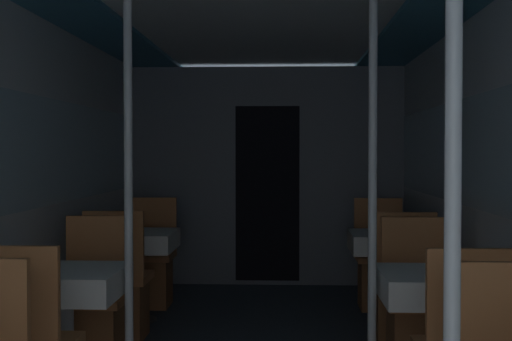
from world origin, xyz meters
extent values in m
cube|color=silver|center=(-1.38, 2.77, 1.09)|extent=(0.05, 8.34, 2.19)
cube|color=silver|center=(-1.37, 2.77, 1.34)|extent=(0.03, 7.67, 0.70)
cube|color=silver|center=(1.38, 2.77, 1.09)|extent=(0.05, 8.34, 2.19)
cube|color=silver|center=(1.37, 2.77, 1.34)|extent=(0.03, 7.67, 0.70)
cube|color=slate|center=(0.00, 6.00, 1.09)|extent=(2.71, 0.08, 2.19)
cube|color=black|center=(0.00, 5.95, 0.92)|extent=(0.64, 0.01, 1.75)
cylinder|color=#B7B7BC|center=(-1.00, 2.58, 0.35)|extent=(0.10, 0.10, 0.67)
cube|color=#93704C|center=(-1.00, 2.58, 0.69)|extent=(0.58, 0.58, 0.02)
cube|color=white|center=(-1.00, 2.58, 0.63)|extent=(0.62, 0.62, 0.15)
cube|color=#D17A42|center=(-1.00, 1.86, 0.69)|extent=(0.42, 0.04, 0.47)
cube|color=#9C5B31|center=(-1.00, 3.12, 0.21)|extent=(0.36, 0.36, 0.41)
cube|color=#D17A42|center=(-1.00, 3.12, 0.44)|extent=(0.42, 0.42, 0.05)
cube|color=#D17A42|center=(-1.00, 3.31, 0.69)|extent=(0.42, 0.04, 0.47)
cylinder|color=silver|center=(-0.64, 2.58, 1.09)|extent=(0.05, 0.05, 2.19)
cylinder|color=#4C4C51|center=(-1.00, 4.39, 0.01)|extent=(0.33, 0.33, 0.01)
cylinder|color=#B7B7BC|center=(-1.00, 4.39, 0.35)|extent=(0.10, 0.10, 0.67)
cube|color=#93704C|center=(-1.00, 4.39, 0.69)|extent=(0.58, 0.58, 0.02)
cube|color=white|center=(-1.00, 4.39, 0.63)|extent=(0.62, 0.62, 0.15)
cube|color=#9C5B31|center=(-1.00, 3.86, 0.21)|extent=(0.36, 0.36, 0.41)
cube|color=#D17A42|center=(-1.00, 3.86, 0.44)|extent=(0.42, 0.42, 0.05)
cube|color=#D17A42|center=(-1.00, 3.67, 0.69)|extent=(0.42, 0.04, 0.47)
cube|color=#9C5B31|center=(-1.00, 4.93, 0.21)|extent=(0.36, 0.36, 0.41)
cube|color=#D17A42|center=(-1.00, 4.93, 0.44)|extent=(0.42, 0.42, 0.05)
cube|color=#D17A42|center=(-1.00, 5.12, 0.69)|extent=(0.42, 0.04, 0.47)
cube|color=#D17A42|center=(1.00, 1.50, 0.69)|extent=(0.42, 0.04, 0.47)
cylinder|color=silver|center=(0.64, 0.78, 1.09)|extent=(0.05, 0.05, 2.19)
cylinder|color=#B7B7BC|center=(1.00, 2.58, 0.35)|extent=(0.10, 0.10, 0.67)
cube|color=#93704C|center=(1.00, 2.58, 0.69)|extent=(0.58, 0.58, 0.02)
cube|color=white|center=(1.00, 2.58, 0.63)|extent=(0.62, 0.62, 0.15)
cube|color=#D17A42|center=(1.00, 1.86, 0.69)|extent=(0.42, 0.04, 0.47)
cube|color=#9C5B31|center=(1.00, 3.12, 0.21)|extent=(0.36, 0.36, 0.41)
cube|color=#D17A42|center=(1.00, 3.12, 0.44)|extent=(0.42, 0.42, 0.05)
cube|color=#D17A42|center=(1.00, 3.31, 0.69)|extent=(0.42, 0.04, 0.47)
cylinder|color=silver|center=(0.64, 2.58, 1.09)|extent=(0.05, 0.05, 2.19)
cylinder|color=#4C4C51|center=(1.00, 4.39, 0.01)|extent=(0.33, 0.33, 0.01)
cylinder|color=#B7B7BC|center=(1.00, 4.39, 0.35)|extent=(0.10, 0.10, 0.67)
cube|color=#93704C|center=(1.00, 4.39, 0.69)|extent=(0.58, 0.58, 0.02)
cube|color=white|center=(1.00, 4.39, 0.63)|extent=(0.62, 0.62, 0.15)
cube|color=#9C5B31|center=(1.00, 3.86, 0.21)|extent=(0.36, 0.36, 0.41)
cube|color=#D17A42|center=(1.00, 3.86, 0.44)|extent=(0.42, 0.42, 0.05)
cube|color=#D17A42|center=(1.00, 3.67, 0.69)|extent=(0.42, 0.04, 0.47)
cube|color=#9C5B31|center=(1.00, 4.93, 0.21)|extent=(0.36, 0.36, 0.41)
cube|color=#D17A42|center=(1.00, 4.93, 0.44)|extent=(0.42, 0.42, 0.05)
cube|color=#D17A42|center=(1.00, 5.12, 0.69)|extent=(0.42, 0.04, 0.47)
camera|label=1|loc=(0.20, -1.16, 1.34)|focal=50.00mm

